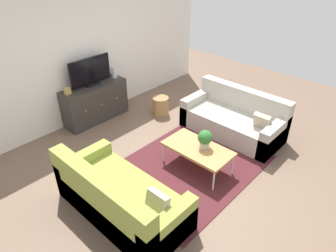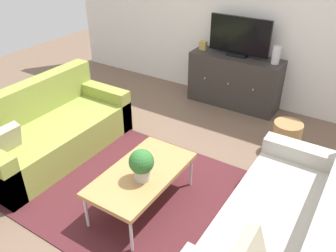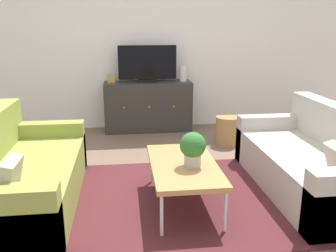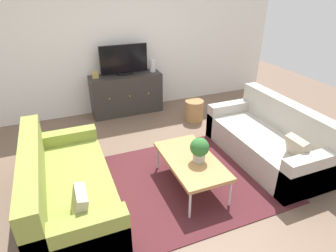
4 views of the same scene
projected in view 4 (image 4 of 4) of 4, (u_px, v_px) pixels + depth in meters
name	position (u px, v px, depth m)	size (l,w,h in m)	color
ground_plane	(177.00, 175.00, 3.90)	(10.00, 10.00, 0.00)	brown
wall_back	(123.00, 40.00, 5.38)	(6.40, 0.12, 2.70)	white
area_rug	(181.00, 181.00, 3.78)	(2.50, 1.90, 0.01)	#4C1E23
couch_left_side	(63.00, 190.00, 3.21)	(0.88, 1.88, 0.83)	olive
couch_right_side	(270.00, 141.00, 4.17)	(0.88, 1.88, 0.83)	#B2ADA3
coffee_table	(191.00, 161.00, 3.54)	(0.59, 1.10, 0.41)	#B7844C
potted_plant	(199.00, 149.00, 3.40)	(0.23, 0.23, 0.31)	#B7B2A8
tv_console	(126.00, 94.00, 5.57)	(1.34, 0.47, 0.76)	#332D2B
flat_screen_tv	(124.00, 60.00, 5.28)	(0.89, 0.16, 0.55)	black
glass_vase	(153.00, 66.00, 5.52)	(0.11, 0.11, 0.24)	silver
mantel_clock	(95.00, 75.00, 5.18)	(0.11, 0.07, 0.13)	tan
wicker_basket	(194.00, 111.00, 5.32)	(0.34, 0.34, 0.39)	#9E7547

